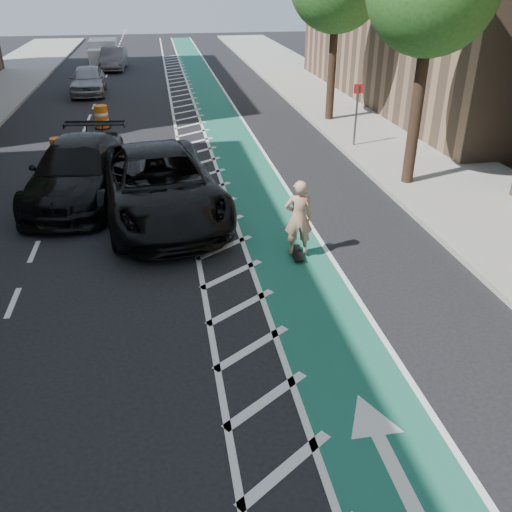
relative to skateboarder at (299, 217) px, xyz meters
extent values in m
plane|color=black|center=(-3.20, -3.42, -1.04)|extent=(120.00, 120.00, 0.00)
cube|color=#1B5F45|center=(-0.20, 6.58, -1.03)|extent=(2.00, 90.00, 0.01)
cube|color=silver|center=(-1.70, 6.58, -1.03)|extent=(1.40, 90.00, 0.01)
cube|color=gray|center=(6.30, 6.58, -0.96)|extent=(5.00, 90.00, 0.15)
cube|color=gray|center=(3.85, 6.58, -0.96)|extent=(0.12, 90.00, 0.16)
cylinder|color=#382619|center=(4.70, 4.58, 1.16)|extent=(0.36, 0.36, 4.40)
cylinder|color=#382619|center=(4.70, 12.58, 1.16)|extent=(0.36, 0.36, 4.40)
cylinder|color=#4C4C4C|center=(4.40, 8.58, 0.16)|extent=(0.08, 0.08, 2.40)
cube|color=red|center=(4.40, 8.58, 1.26)|extent=(0.35, 0.02, 0.35)
cube|color=black|center=(0.00, 0.00, -0.94)|extent=(0.32, 0.87, 0.03)
cylinder|color=black|center=(-0.06, 0.29, -1.00)|extent=(0.04, 0.07, 0.07)
cylinder|color=black|center=(0.11, 0.27, -1.00)|extent=(0.04, 0.07, 0.07)
cylinder|color=black|center=(-0.11, -0.27, -1.00)|extent=(0.04, 0.07, 0.07)
cylinder|color=black|center=(0.06, -0.29, -1.00)|extent=(0.04, 0.07, 0.07)
imported|color=tan|center=(0.00, 0.00, 0.00)|extent=(0.71, 0.50, 1.84)
imported|color=black|center=(-3.20, 3.14, -0.10)|extent=(3.97, 7.06, 1.86)
imported|color=black|center=(-5.60, 4.93, -0.17)|extent=(3.14, 6.23, 1.74)
imported|color=gray|center=(-6.91, 21.66, -0.26)|extent=(1.97, 4.63, 1.56)
imported|color=#5A5A5F|center=(-6.00, 30.52, -0.29)|extent=(1.84, 4.59, 1.48)
cube|color=silver|center=(-6.83, 33.09, -0.14)|extent=(2.01, 2.90, 1.80)
cube|color=silver|center=(-6.81, 30.93, -0.36)|extent=(1.82, 1.46, 1.35)
cylinder|color=black|center=(-7.61, 30.56, -0.72)|extent=(0.23, 0.63, 0.63)
cylinder|color=black|center=(-5.99, 30.58, -0.72)|extent=(0.23, 0.63, 0.63)
cylinder|color=black|center=(-7.65, 33.80, -0.72)|extent=(0.23, 0.63, 0.63)
cylinder|color=black|center=(-6.03, 33.82, -0.72)|extent=(0.23, 0.63, 0.63)
cylinder|color=#FF510D|center=(-5.44, 4.87, -0.52)|extent=(0.59, 0.59, 1.03)
cylinder|color=silver|center=(-5.44, 4.87, -0.69)|extent=(0.61, 0.61, 0.14)
cylinder|color=silver|center=(-5.44, 4.87, -0.37)|extent=(0.61, 0.61, 0.14)
cylinder|color=black|center=(-5.44, 4.87, -1.01)|extent=(0.75, 0.75, 0.05)
cylinder|color=#D6590B|center=(-6.80, 8.87, -0.60)|extent=(0.50, 0.50, 0.87)
cylinder|color=silver|center=(-6.80, 8.87, -0.75)|extent=(0.51, 0.51, 0.12)
cylinder|color=silver|center=(-6.80, 8.87, -0.48)|extent=(0.51, 0.51, 0.12)
cylinder|color=black|center=(-6.80, 8.87, -1.02)|extent=(0.64, 0.64, 0.04)
cylinder|color=#E55E0C|center=(-5.60, 13.57, -0.54)|extent=(0.58, 0.58, 1.00)
cylinder|color=silver|center=(-5.60, 13.57, -0.70)|extent=(0.59, 0.59, 0.13)
cylinder|color=silver|center=(-5.60, 13.57, -0.39)|extent=(0.59, 0.59, 0.13)
cylinder|color=black|center=(-5.60, 13.57, -1.01)|extent=(0.73, 0.73, 0.04)
camera|label=1|loc=(-3.03, -11.39, 5.11)|focal=38.00mm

